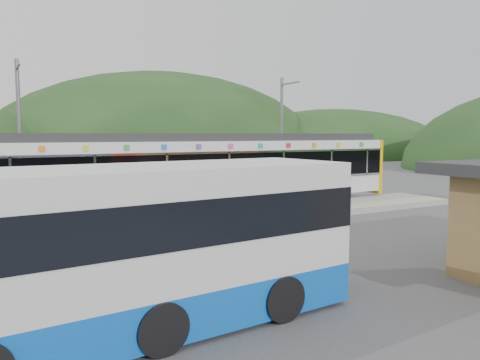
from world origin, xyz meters
TOP-DOWN VIEW (x-y plane):
  - ground at (0.00, 0.00)m, footprint 120.00×120.00m
  - hills at (6.19, 5.29)m, footprint 146.00×149.00m
  - platform at (0.00, 3.30)m, footprint 26.00×3.20m
  - yellow_line at (0.00, 2.00)m, footprint 26.00×0.10m
  - train at (0.87, 6.00)m, footprint 20.44×3.01m
  - catenary_mast_west at (-7.00, 8.56)m, footprint 0.18×1.80m
  - catenary_mast_east at (7.00, 8.56)m, footprint 0.18×1.80m
  - bus at (-7.51, -5.99)m, footprint 11.61×3.50m

SIDE VIEW (x-z plane):
  - ground at x=0.00m, z-range 0.00..0.00m
  - hills at x=6.19m, z-range -13.00..13.00m
  - platform at x=0.00m, z-range 0.00..0.30m
  - yellow_line at x=0.00m, z-range 0.30..0.31m
  - bus at x=-7.51m, z-range -0.06..3.06m
  - train at x=0.87m, z-range 0.19..3.93m
  - catenary_mast_west at x=-7.00m, z-range 0.15..7.15m
  - catenary_mast_east at x=7.00m, z-range 0.15..7.15m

